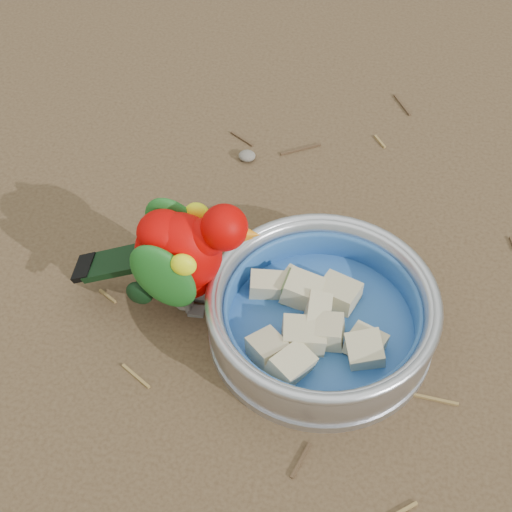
# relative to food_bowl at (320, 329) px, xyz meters

# --- Properties ---
(ground) EXTENTS (60.00, 60.00, 0.00)m
(ground) POSITION_rel_food_bowl_xyz_m (0.02, -0.05, -0.01)
(ground) COLOR #503C26
(food_bowl) EXTENTS (0.24, 0.24, 0.02)m
(food_bowl) POSITION_rel_food_bowl_xyz_m (0.00, 0.00, 0.00)
(food_bowl) COLOR #B2B2BA
(food_bowl) RESTS_ON ground
(bowl_wall) EXTENTS (0.24, 0.24, 0.04)m
(bowl_wall) POSITION_rel_food_bowl_xyz_m (0.00, 0.00, 0.03)
(bowl_wall) COLOR #B2B2BA
(bowl_wall) RESTS_ON food_bowl
(fruit_wedges) EXTENTS (0.14, 0.14, 0.03)m
(fruit_wedges) POSITION_rel_food_bowl_xyz_m (0.00, 0.00, 0.02)
(fruit_wedges) COLOR #C1B48A
(fruit_wedges) RESTS_ON food_bowl
(lory_parrot) EXTENTS (0.18, 0.09, 0.15)m
(lory_parrot) POSITION_rel_food_bowl_xyz_m (-0.15, 0.01, 0.07)
(lory_parrot) COLOR #BC0200
(lory_parrot) RESTS_ON ground
(ground_debris) EXTENTS (0.90, 0.80, 0.01)m
(ground_debris) POSITION_rel_food_bowl_xyz_m (-0.03, 0.03, -0.01)
(ground_debris) COLOR olive
(ground_debris) RESTS_ON ground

